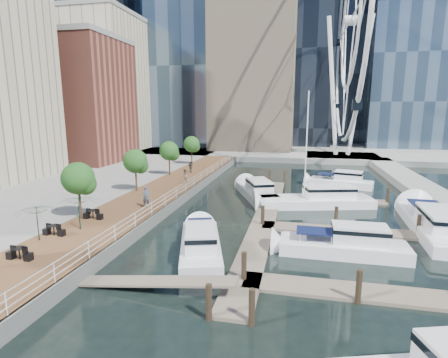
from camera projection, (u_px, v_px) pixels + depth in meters
ground at (203, 263)px, 22.46m from camera, size 520.00×520.00×0.00m
boardwalk at (161, 194)px, 38.62m from camera, size 6.00×60.00×1.00m
seawall at (187, 196)px, 38.00m from camera, size 0.25×60.00×1.00m
land_far at (283, 138)px, 120.17m from camera, size 200.00×114.00×1.00m
breakwater at (433, 197)px, 37.36m from camera, size 4.00×60.00×1.00m
pier at (341, 157)px, 69.30m from camera, size 14.00×12.00×1.00m
railing at (186, 187)px, 37.82m from camera, size 0.10×60.00×1.05m
floating_docks at (322, 218)px, 30.27m from camera, size 16.00×34.00×2.60m
midrise_condos at (35, 85)px, 52.61m from camera, size 19.00×67.00×28.00m
ferris_wheel at (350, 21)px, 64.42m from camera, size 5.80×45.60×47.80m
street_trees at (135, 161)px, 37.44m from camera, size 2.60×42.60×4.60m
cafe_tables at (38, 241)px, 22.45m from camera, size 2.50×13.70×0.74m
yacht_foreground at (342, 255)px, 23.70m from camera, size 9.24×2.50×2.15m
pedestrian_near at (146, 197)px, 31.39m from camera, size 0.82×0.65×1.96m
pedestrian_mid at (185, 176)px, 41.65m from camera, size 0.76×0.94×1.86m
pedestrian_far at (191, 167)px, 49.23m from camera, size 0.99×0.68×1.56m
moored_yachts at (321, 213)px, 33.50m from camera, size 21.96×39.30×11.50m
cafe_seating at (37, 230)px, 21.97m from camera, size 4.71×15.65×2.53m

